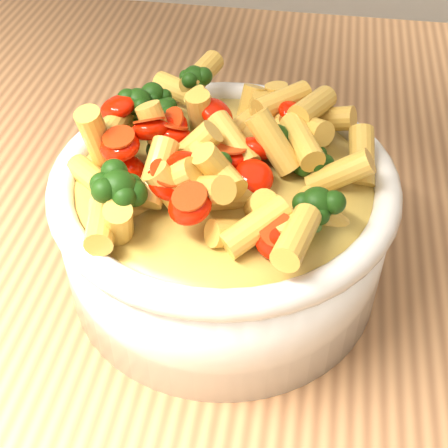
# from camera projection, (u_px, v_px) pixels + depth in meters

# --- Properties ---
(table) EXTENTS (1.20, 0.80, 0.90)m
(table) POSITION_uv_depth(u_px,v_px,m) (322.00, 301.00, 0.59)
(table) COLOR tan
(table) RESTS_ON ground
(serving_bowl) EXTENTS (0.24, 0.24, 0.10)m
(serving_bowl) POSITION_uv_depth(u_px,v_px,m) (224.00, 223.00, 0.45)
(serving_bowl) COLOR white
(serving_bowl) RESTS_ON table
(pasta_salad) EXTENTS (0.19, 0.19, 0.04)m
(pasta_salad) POSITION_uv_depth(u_px,v_px,m) (224.00, 152.00, 0.40)
(pasta_salad) COLOR gold
(pasta_salad) RESTS_ON serving_bowl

